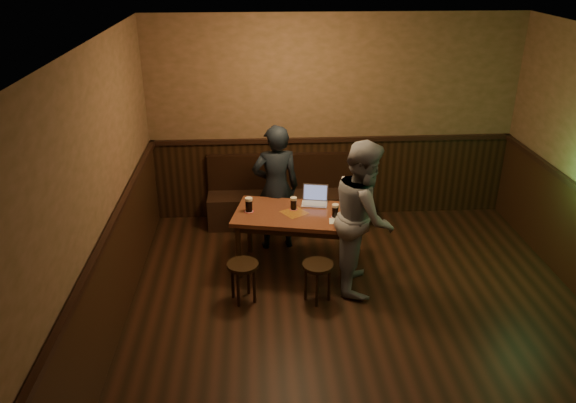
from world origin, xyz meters
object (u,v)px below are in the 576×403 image
(pint_left, at_px, (249,205))
(person_grey, at_px, (363,216))
(stool_left, at_px, (243,271))
(bench, at_px, (288,201))
(pint_mid, at_px, (294,203))
(laptop, at_px, (315,199))
(stool_right, at_px, (318,271))
(person_suit, at_px, (276,188))
(pub_table, at_px, (294,220))
(pint_right, at_px, (335,211))

(pint_left, height_order, person_grey, person_grey)
(stool_left, bearing_deg, person_grey, 10.77)
(bench, bearing_deg, pint_mid, -90.16)
(bench, relative_size, laptop, 6.39)
(pint_left, bearing_deg, laptop, 13.40)
(stool_right, relative_size, person_suit, 0.28)
(stool_left, xyz_separation_m, person_suit, (0.41, 1.21, 0.44))
(laptop, bearing_deg, pint_mid, -137.40)
(pub_table, bearing_deg, pint_mid, 103.65)
(pint_mid, relative_size, pint_right, 0.98)
(pint_mid, height_order, person_grey, person_grey)
(bench, distance_m, person_grey, 1.89)
(pint_mid, distance_m, person_grey, 0.88)
(pub_table, xyz_separation_m, person_grey, (0.73, -0.40, 0.22))
(person_suit, bearing_deg, pint_left, 48.99)
(stool_left, xyz_separation_m, laptop, (0.86, 0.90, 0.42))
(person_grey, bearing_deg, pint_right, 54.50)
(bench, height_order, person_suit, person_suit)
(person_suit, bearing_deg, pint_mid, 104.88)
(stool_right, height_order, pint_mid, pint_mid)
(pint_right, relative_size, person_grey, 0.09)
(stool_right, xyz_separation_m, person_suit, (-0.40, 1.26, 0.45))
(pint_mid, bearing_deg, bench, 89.84)
(laptop, relative_size, person_suit, 0.21)
(pint_mid, bearing_deg, person_grey, -33.77)
(bench, bearing_deg, pint_left, -113.87)
(stool_right, distance_m, pint_mid, 0.93)
(stool_left, bearing_deg, pint_left, 84.09)
(pint_left, bearing_deg, person_grey, -20.33)
(stool_left, height_order, person_grey, person_grey)
(laptop, height_order, person_grey, person_grey)
(pub_table, distance_m, pint_left, 0.56)
(pint_left, bearing_deg, stool_left, -95.91)
(stool_right, relative_size, pint_left, 2.59)
(pint_mid, distance_m, person_suit, 0.50)
(stool_right, height_order, laptop, laptop)
(stool_left, distance_m, person_grey, 1.44)
(stool_left, distance_m, pint_left, 0.85)
(pint_left, bearing_deg, pub_table, -6.83)
(bench, height_order, pub_table, bench)
(pub_table, xyz_separation_m, stool_right, (0.20, -0.70, -0.27))
(pub_table, relative_size, laptop, 4.36)
(bench, distance_m, stool_left, 2.00)
(pub_table, distance_m, laptop, 0.39)
(bench, xyz_separation_m, stool_right, (0.20, -1.95, 0.05))
(bench, bearing_deg, person_suit, -105.47)
(bench, distance_m, pint_left, 1.39)
(pint_right, bearing_deg, stool_right, -114.22)
(pint_left, xyz_separation_m, person_grey, (1.25, -0.46, 0.04))
(stool_left, bearing_deg, pub_table, 47.54)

